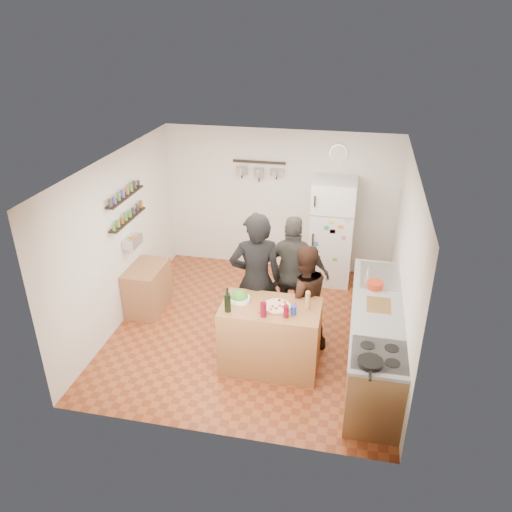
% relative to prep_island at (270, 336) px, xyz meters
% --- Properties ---
extents(room_shell, '(4.20, 4.20, 4.20)m').
position_rel_prep_island_xyz_m(room_shell, '(-0.38, 1.16, 0.79)').
color(room_shell, brown).
rests_on(room_shell, ground).
extents(prep_island, '(1.25, 0.72, 0.91)m').
position_rel_prep_island_xyz_m(prep_island, '(0.00, 0.00, 0.00)').
color(prep_island, olive).
rests_on(prep_island, floor).
extents(pizza_board, '(0.42, 0.34, 0.02)m').
position_rel_prep_island_xyz_m(pizza_board, '(0.08, -0.02, 0.47)').
color(pizza_board, brown).
rests_on(pizza_board, prep_island).
extents(pizza, '(0.34, 0.34, 0.02)m').
position_rel_prep_island_xyz_m(pizza, '(0.08, -0.02, 0.48)').
color(pizza, beige).
rests_on(pizza, pizza_board).
extents(salad_bowl, '(0.27, 0.27, 0.05)m').
position_rel_prep_island_xyz_m(salad_bowl, '(-0.42, 0.05, 0.48)').
color(salad_bowl, white).
rests_on(salad_bowl, prep_island).
extents(wine_bottle, '(0.08, 0.08, 0.25)m').
position_rel_prep_island_xyz_m(wine_bottle, '(-0.50, -0.22, 0.58)').
color(wine_bottle, black).
rests_on(wine_bottle, prep_island).
extents(wine_glass_near, '(0.08, 0.08, 0.19)m').
position_rel_prep_island_xyz_m(wine_glass_near, '(-0.05, -0.24, 0.55)').
color(wine_glass_near, '#5A071C').
rests_on(wine_glass_near, prep_island).
extents(wine_glass_far, '(0.06, 0.06, 0.16)m').
position_rel_prep_island_xyz_m(wine_glass_far, '(0.22, -0.20, 0.53)').
color(wine_glass_far, '#5E0816').
rests_on(wine_glass_far, prep_island).
extents(pepper_mill, '(0.06, 0.06, 0.20)m').
position_rel_prep_island_xyz_m(pepper_mill, '(0.45, 0.05, 0.55)').
color(pepper_mill, '#B0834A').
rests_on(pepper_mill, prep_island).
extents(salt_canister, '(0.07, 0.07, 0.12)m').
position_rel_prep_island_xyz_m(salt_canister, '(0.30, -0.12, 0.51)').
color(salt_canister, '#1B3496').
rests_on(salt_canister, prep_island).
extents(person_left, '(0.82, 0.66, 1.95)m').
position_rel_prep_island_xyz_m(person_left, '(-0.30, 0.49, 0.52)').
color(person_left, black).
rests_on(person_left, floor).
extents(person_center, '(0.92, 0.85, 1.54)m').
position_rel_prep_island_xyz_m(person_center, '(0.34, 0.51, 0.31)').
color(person_center, black).
rests_on(person_center, floor).
extents(person_back, '(1.02, 0.44, 1.74)m').
position_rel_prep_island_xyz_m(person_back, '(0.14, 0.98, 0.42)').
color(person_back, '#312F2C').
rests_on(person_back, floor).
extents(counter_run, '(0.63, 2.63, 0.90)m').
position_rel_prep_island_xyz_m(counter_run, '(1.32, 0.23, -0.01)').
color(counter_run, '#9E7042').
rests_on(counter_run, floor).
extents(stove_top, '(0.60, 0.62, 0.02)m').
position_rel_prep_island_xyz_m(stove_top, '(1.32, -0.72, 0.46)').
color(stove_top, white).
rests_on(stove_top, counter_run).
extents(skillet, '(0.27, 0.27, 0.05)m').
position_rel_prep_island_xyz_m(skillet, '(1.22, -0.92, 0.49)').
color(skillet, black).
rests_on(skillet, stove_top).
extents(sink, '(0.50, 0.80, 0.03)m').
position_rel_prep_island_xyz_m(sink, '(1.32, 1.08, 0.46)').
color(sink, silver).
rests_on(sink, counter_run).
extents(cutting_board, '(0.30, 0.40, 0.02)m').
position_rel_prep_island_xyz_m(cutting_board, '(1.32, 0.30, 0.46)').
color(cutting_board, olive).
rests_on(cutting_board, counter_run).
extents(red_bowl, '(0.22, 0.22, 0.09)m').
position_rel_prep_island_xyz_m(red_bowl, '(1.27, 0.72, 0.51)').
color(red_bowl, '#B22E14').
rests_on(red_bowl, counter_run).
extents(fridge, '(0.70, 0.68, 1.80)m').
position_rel_prep_island_xyz_m(fridge, '(0.57, 2.53, 0.45)').
color(fridge, white).
rests_on(fridge, floor).
extents(wall_clock, '(0.30, 0.03, 0.30)m').
position_rel_prep_island_xyz_m(wall_clock, '(0.57, 2.86, 1.69)').
color(wall_clock, silver).
rests_on(wall_clock, back_wall).
extents(spice_shelf_lower, '(0.12, 1.00, 0.02)m').
position_rel_prep_island_xyz_m(spice_shelf_lower, '(-2.31, 0.98, 1.04)').
color(spice_shelf_lower, black).
rests_on(spice_shelf_lower, left_wall).
extents(spice_shelf_upper, '(0.12, 1.00, 0.02)m').
position_rel_prep_island_xyz_m(spice_shelf_upper, '(-2.31, 0.98, 1.40)').
color(spice_shelf_upper, black).
rests_on(spice_shelf_upper, left_wall).
extents(produce_basket, '(0.18, 0.35, 0.14)m').
position_rel_prep_island_xyz_m(produce_basket, '(-2.28, 0.98, 0.69)').
color(produce_basket, silver).
rests_on(produce_basket, left_wall).
extents(side_table, '(0.50, 0.80, 0.73)m').
position_rel_prep_island_xyz_m(side_table, '(-2.12, 0.98, -0.09)').
color(side_table, '#AD7348').
rests_on(side_table, floor).
extents(pot_rack, '(0.90, 0.04, 0.04)m').
position_rel_prep_island_xyz_m(pot_rack, '(-0.73, 2.78, 1.49)').
color(pot_rack, black).
rests_on(pot_rack, back_wall).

